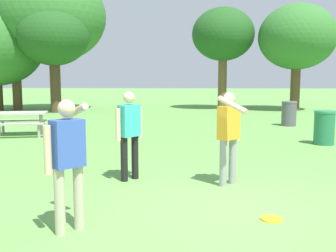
{
  "coord_description": "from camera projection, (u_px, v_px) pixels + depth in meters",
  "views": [
    {
      "loc": [
        -0.53,
        -5.47,
        1.91
      ],
      "look_at": [
        -0.9,
        1.81,
        1.0
      ],
      "focal_mm": 42.35,
      "sensor_mm": 36.0,
      "label": 1
    }
  ],
  "objects": [
    {
      "name": "picnic_table_near",
      "position": [
        20.0,
        118.0,
        12.83
      ],
      "size": [
        1.97,
        1.76,
        0.77
      ],
      "color": "#B2ADA3",
      "rests_on": "ground"
    },
    {
      "name": "tree_broad_center",
      "position": [
        15.0,
        35.0,
        22.36
      ],
      "size": [
        3.92,
        3.92,
        5.97
      ],
      "color": "brown",
      "rests_on": "ground"
    },
    {
      "name": "ground_plane",
      "position": [
        225.0,
        212.0,
        5.63
      ],
      "size": [
        120.0,
        120.0,
        0.0
      ],
      "primitive_type": "plane",
      "color": "#609947"
    },
    {
      "name": "trash_can_further_along",
      "position": [
        289.0,
        113.0,
        15.41
      ],
      "size": [
        0.59,
        0.59,
        0.96
      ],
      "color": "#515156",
      "rests_on": "ground"
    },
    {
      "name": "person_thrower",
      "position": [
        229.0,
        131.0,
        6.91
      ],
      "size": [
        0.48,
        0.84,
        1.64
      ],
      "color": "gray",
      "rests_on": "ground"
    },
    {
      "name": "person_bystander",
      "position": [
        129.0,
        130.0,
        7.26
      ],
      "size": [
        0.43,
        0.48,
        1.64
      ],
      "color": "black",
      "rests_on": "ground"
    },
    {
      "name": "tree_far_right",
      "position": [
        53.0,
        17.0,
        21.99
      ],
      "size": [
        5.84,
        5.84,
        7.7
      ],
      "color": "brown",
      "rests_on": "ground"
    },
    {
      "name": "person_catcher",
      "position": [
        67.0,
        155.0,
        4.8
      ],
      "size": [
        0.48,
        0.84,
        1.64
      ],
      "color": "#B7AD93",
      "rests_on": "ground"
    },
    {
      "name": "frisbee",
      "position": [
        271.0,
        219.0,
        5.32
      ],
      "size": [
        0.29,
        0.29,
        0.03
      ],
      "primitive_type": "cylinder",
      "color": "yellow",
      "rests_on": "ground"
    },
    {
      "name": "trash_can_beside_table",
      "position": [
        324.0,
        128.0,
        11.16
      ],
      "size": [
        0.59,
        0.59,
        0.96
      ],
      "color": "#237047",
      "rests_on": "ground"
    },
    {
      "name": "tree_back_left",
      "position": [
        223.0,
        35.0,
        22.9
      ],
      "size": [
        3.61,
        3.61,
        5.88
      ],
      "color": "brown",
      "rests_on": "ground"
    },
    {
      "name": "tree_back_right",
      "position": [
        297.0,
        37.0,
        21.97
      ],
      "size": [
        4.27,
        4.27,
        5.92
      ],
      "color": "brown",
      "rests_on": "ground"
    },
    {
      "name": "tree_slender_mid",
      "position": [
        53.0,
        36.0,
        20.71
      ],
      "size": [
        3.73,
        3.73,
        5.65
      ],
      "color": "#4C3823",
      "rests_on": "ground"
    }
  ]
}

